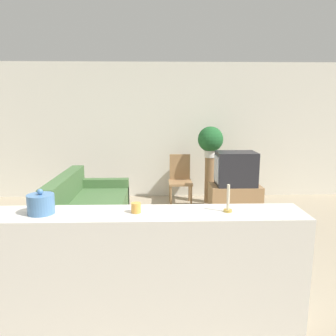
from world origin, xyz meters
name	(u,v)px	position (x,y,z in m)	size (l,w,h in m)	color
ground_plane	(144,281)	(0.00, 0.00, 0.00)	(14.00, 14.00, 0.00)	tan
wall_back	(150,131)	(0.00, 3.43, 1.35)	(9.00, 0.06, 2.70)	silver
couch	(89,211)	(-0.88, 1.50, 0.30)	(0.97, 1.72, 0.85)	#476B3D
tv_stand	(235,200)	(1.48, 2.18, 0.26)	(0.86, 0.50, 0.52)	#9E754C
television	(236,169)	(1.48, 2.18, 0.80)	(0.67, 0.48, 0.57)	#232328
wooden_chair	(180,177)	(0.58, 2.90, 0.50)	(0.44, 0.44, 0.93)	#9E754C
plant_stand	(209,180)	(1.15, 2.91, 0.44)	(0.19, 0.19, 0.89)	#9E754C
potted_plant	(210,140)	(1.15, 2.91, 1.22)	(0.48, 0.48, 0.59)	white
foreground_counter	(139,269)	(0.00, -0.68, 0.50)	(2.74, 0.44, 1.00)	silver
decorative_bowl	(41,204)	(-0.78, -0.68, 1.08)	(0.21, 0.21, 0.21)	#4C7AAD
candle_jar	(136,208)	(-0.02, -0.68, 1.04)	(0.08, 0.08, 0.08)	gold
candlestick	(228,203)	(0.73, -0.68, 1.07)	(0.07, 0.07, 0.23)	#B7933D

